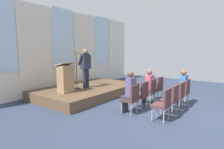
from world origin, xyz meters
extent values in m
plane|color=#2D384C|center=(0.00, 0.00, 0.00)|extent=(14.21, 14.21, 0.00)
cube|color=silver|center=(0.00, 5.21, 1.95)|extent=(10.93, 0.10, 3.91)
cube|color=silver|center=(-2.13, 5.16, 1.95)|extent=(0.20, 0.08, 3.91)
cube|color=silver|center=(0.00, 5.15, 2.56)|extent=(1.28, 0.04, 2.80)
cube|color=silver|center=(0.79, 5.16, 1.95)|extent=(0.20, 0.08, 3.91)
cube|color=silver|center=(2.92, 5.15, 2.56)|extent=(1.28, 0.04, 2.80)
cube|color=silver|center=(3.70, 5.16, 1.95)|extent=(0.20, 0.08, 3.91)
cube|color=brown|center=(0.00, 3.54, 0.19)|extent=(4.51, 2.74, 0.39)
cylinder|color=#232838|center=(-0.33, 3.42, 0.79)|extent=(0.14, 0.14, 0.81)
cylinder|color=#232838|center=(-0.15, 3.42, 0.79)|extent=(0.14, 0.14, 0.81)
cube|color=#232838|center=(-0.24, 3.42, 1.50)|extent=(0.42, 0.22, 0.61)
cube|color=#26663F|center=(-0.24, 3.53, 1.58)|extent=(0.06, 0.01, 0.37)
sphere|color=#8C6647|center=(-0.24, 3.43, 1.94)|extent=(0.21, 0.21, 0.21)
cylinder|color=#232838|center=(-0.48, 3.50, 1.59)|extent=(0.09, 0.28, 0.45)
cylinder|color=#232838|center=(-0.08, 3.55, 1.81)|extent=(0.15, 0.36, 0.15)
cylinder|color=#232838|center=(-0.12, 3.68, 1.83)|extent=(0.11, 0.34, 0.15)
sphere|color=#8C6647|center=(-0.20, 3.95, 1.86)|extent=(0.10, 0.10, 0.10)
cylinder|color=black|center=(-0.62, 3.60, 0.40)|extent=(0.28, 0.28, 0.03)
cylinder|color=black|center=(-0.62, 3.60, 1.14)|extent=(0.02, 0.02, 1.45)
sphere|color=#262626|center=(-0.62, 3.60, 1.91)|extent=(0.07, 0.07, 0.07)
cube|color=#93724C|center=(-1.35, 3.41, 0.91)|extent=(0.52, 0.40, 1.05)
cube|color=#93724C|center=(-1.35, 3.43, 1.48)|extent=(0.60, 0.48, 0.14)
cylinder|color=#99999E|center=(-0.83, 0.95, 0.20)|extent=(0.04, 0.04, 0.40)
cylinder|color=#99999E|center=(-1.19, 0.95, 0.20)|extent=(0.04, 0.04, 0.40)
cylinder|color=#99999E|center=(-0.83, 0.61, 0.20)|extent=(0.04, 0.04, 0.40)
cylinder|color=#99999E|center=(-1.19, 0.61, 0.20)|extent=(0.04, 0.04, 0.40)
cube|color=#4C2D2D|center=(-1.01, 0.78, 0.44)|extent=(0.46, 0.44, 0.08)
cube|color=#4C2D2D|center=(-1.01, 0.59, 0.71)|extent=(0.46, 0.06, 0.46)
cylinder|color=#2D2D33|center=(-1.10, 0.96, 0.22)|extent=(0.10, 0.10, 0.44)
cylinder|color=#2D2D33|center=(-0.92, 0.96, 0.22)|extent=(0.10, 0.10, 0.44)
cube|color=#2D2D33|center=(-1.01, 0.84, 0.50)|extent=(0.34, 0.36, 0.12)
cube|color=#594C72|center=(-1.01, 0.73, 0.86)|extent=(0.36, 0.20, 0.60)
sphere|color=brown|center=(-1.01, 0.75, 1.27)|extent=(0.20, 0.20, 0.20)
cylinder|color=#99999E|center=(-0.16, 0.95, 0.20)|extent=(0.04, 0.04, 0.40)
cylinder|color=#99999E|center=(-0.52, 0.95, 0.20)|extent=(0.04, 0.04, 0.40)
cylinder|color=#99999E|center=(-0.16, 0.61, 0.20)|extent=(0.04, 0.04, 0.40)
cylinder|color=#99999E|center=(-0.52, 0.61, 0.20)|extent=(0.04, 0.04, 0.40)
cube|color=#4C2D2D|center=(-0.34, 0.78, 0.44)|extent=(0.46, 0.44, 0.08)
cube|color=#4C2D2D|center=(-0.34, 0.59, 0.71)|extent=(0.46, 0.06, 0.46)
cylinder|color=#99999E|center=(0.52, 0.95, 0.20)|extent=(0.04, 0.04, 0.40)
cylinder|color=#99999E|center=(0.16, 0.95, 0.20)|extent=(0.04, 0.04, 0.40)
cylinder|color=#99999E|center=(0.52, 0.61, 0.20)|extent=(0.04, 0.04, 0.40)
cylinder|color=#99999E|center=(0.16, 0.61, 0.20)|extent=(0.04, 0.04, 0.40)
cube|color=#4C2D2D|center=(0.34, 0.78, 0.44)|extent=(0.46, 0.44, 0.08)
cube|color=#4C2D2D|center=(0.34, 0.59, 0.71)|extent=(0.46, 0.06, 0.46)
cylinder|color=#2D2D33|center=(0.25, 0.96, 0.22)|extent=(0.10, 0.10, 0.44)
cylinder|color=#2D2D33|center=(0.43, 0.96, 0.22)|extent=(0.10, 0.10, 0.44)
cube|color=#2D2D33|center=(0.34, 0.84, 0.50)|extent=(0.34, 0.36, 0.12)
cube|color=#B24C66|center=(0.34, 0.73, 0.82)|extent=(0.36, 0.20, 0.52)
sphere|color=brown|center=(0.34, 0.75, 1.19)|extent=(0.20, 0.20, 0.20)
cylinder|color=#99999E|center=(1.19, 0.95, 0.20)|extent=(0.04, 0.04, 0.40)
cylinder|color=#99999E|center=(0.83, 0.95, 0.20)|extent=(0.04, 0.04, 0.40)
cylinder|color=#99999E|center=(1.19, 0.61, 0.20)|extent=(0.04, 0.04, 0.40)
cylinder|color=#99999E|center=(0.83, 0.61, 0.20)|extent=(0.04, 0.04, 0.40)
cube|color=#4C2D2D|center=(1.01, 0.78, 0.44)|extent=(0.46, 0.44, 0.08)
cube|color=#4C2D2D|center=(1.01, 0.59, 0.71)|extent=(0.46, 0.06, 0.46)
cylinder|color=#99999E|center=(-0.83, -0.08, 0.20)|extent=(0.04, 0.04, 0.40)
cylinder|color=#99999E|center=(-1.19, -0.08, 0.20)|extent=(0.04, 0.04, 0.40)
cylinder|color=#99999E|center=(-0.83, -0.42, 0.20)|extent=(0.04, 0.04, 0.40)
cylinder|color=#99999E|center=(-1.19, -0.42, 0.20)|extent=(0.04, 0.04, 0.40)
cube|color=#4C2D2D|center=(-1.01, -0.25, 0.44)|extent=(0.46, 0.44, 0.08)
cube|color=#4C2D2D|center=(-1.01, -0.44, 0.71)|extent=(0.46, 0.06, 0.46)
cylinder|color=#99999E|center=(-0.16, -0.08, 0.20)|extent=(0.04, 0.04, 0.40)
cylinder|color=#99999E|center=(-0.52, -0.08, 0.20)|extent=(0.04, 0.04, 0.40)
cylinder|color=#99999E|center=(-0.16, -0.42, 0.20)|extent=(0.04, 0.04, 0.40)
cylinder|color=#99999E|center=(-0.52, -0.42, 0.20)|extent=(0.04, 0.04, 0.40)
cube|color=#4C2D2D|center=(-0.34, -0.25, 0.44)|extent=(0.46, 0.44, 0.08)
cube|color=#4C2D2D|center=(-0.34, -0.44, 0.71)|extent=(0.46, 0.06, 0.46)
cylinder|color=#99999E|center=(0.52, -0.08, 0.20)|extent=(0.04, 0.04, 0.40)
cylinder|color=#99999E|center=(0.16, -0.08, 0.20)|extent=(0.04, 0.04, 0.40)
cylinder|color=#99999E|center=(0.52, -0.42, 0.20)|extent=(0.04, 0.04, 0.40)
cylinder|color=#99999E|center=(0.16, -0.42, 0.20)|extent=(0.04, 0.04, 0.40)
cube|color=#4C2D2D|center=(0.34, -0.25, 0.44)|extent=(0.46, 0.44, 0.08)
cube|color=#4C2D2D|center=(0.34, -0.44, 0.71)|extent=(0.46, 0.06, 0.46)
cylinder|color=#99999E|center=(1.19, -0.08, 0.20)|extent=(0.04, 0.04, 0.40)
cylinder|color=#99999E|center=(0.83, -0.08, 0.20)|extent=(0.04, 0.04, 0.40)
cylinder|color=#99999E|center=(1.19, -0.42, 0.20)|extent=(0.04, 0.04, 0.40)
cylinder|color=#99999E|center=(0.83, -0.42, 0.20)|extent=(0.04, 0.04, 0.40)
cube|color=#4C2D2D|center=(1.01, -0.25, 0.44)|extent=(0.46, 0.44, 0.08)
cube|color=#4C2D2D|center=(1.01, -0.44, 0.71)|extent=(0.46, 0.06, 0.46)
cylinder|color=#2D2D33|center=(0.92, -0.07, 0.22)|extent=(0.10, 0.10, 0.44)
cylinder|color=#2D2D33|center=(1.10, -0.07, 0.22)|extent=(0.10, 0.10, 0.44)
cube|color=#2D2D33|center=(1.01, -0.19, 0.50)|extent=(0.34, 0.36, 0.12)
cube|color=#3366A5|center=(1.01, -0.30, 0.82)|extent=(0.36, 0.20, 0.52)
sphere|color=brown|center=(1.01, -0.28, 1.19)|extent=(0.20, 0.20, 0.20)
camera|label=1|loc=(-5.96, -2.20, 2.00)|focal=30.03mm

